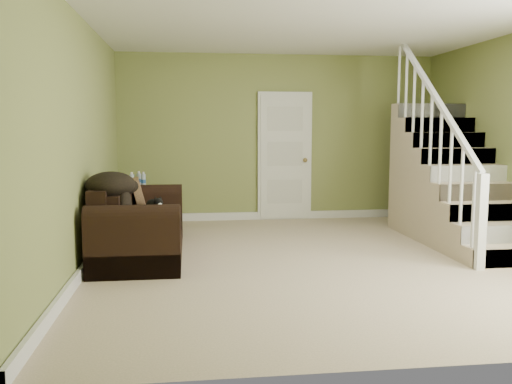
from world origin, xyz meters
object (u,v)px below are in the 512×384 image
object	(u,v)px
side_table	(139,209)
sofa	(137,228)
banana	(143,218)
cat	(154,206)

from	to	relation	value
side_table	sofa	bearing A→B (deg)	-85.84
sofa	banana	distance (m)	0.38
sofa	cat	bearing A→B (deg)	51.23
cat	banana	world-z (taller)	cat
sofa	side_table	xyz separation A→B (m)	(-0.10, 1.44, -0.00)
banana	sofa	bearing A→B (deg)	70.97
side_table	banana	world-z (taller)	side_table
sofa	cat	world-z (taller)	sofa
banana	cat	bearing A→B (deg)	46.49
side_table	cat	distance (m)	1.27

